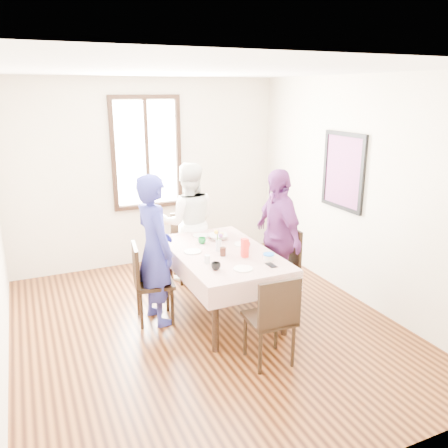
{
  "coord_description": "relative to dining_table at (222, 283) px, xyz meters",
  "views": [
    {
      "loc": [
        -1.67,
        -4.2,
        2.52
      ],
      "look_at": [
        0.3,
        0.19,
        1.1
      ],
      "focal_mm": 36.52,
      "sensor_mm": 36.0,
      "label": 1
    }
  ],
  "objects": [
    {
      "name": "ground",
      "position": [
        -0.3,
        -0.24,
        -0.38
      ],
      "size": [
        4.5,
        4.5,
        0.0
      ],
      "primitive_type": "plane",
      "color": "black",
      "rests_on": "ground"
    },
    {
      "name": "back_wall",
      "position": [
        -0.3,
        2.01,
        0.98
      ],
      "size": [
        4.0,
        0.0,
        4.0
      ],
      "primitive_type": "plane",
      "rotation": [
        1.57,
        0.0,
        0.0
      ],
      "color": "beige",
      "rests_on": "ground"
    },
    {
      "name": "right_wall",
      "position": [
        1.7,
        -0.24,
        0.98
      ],
      "size": [
        0.0,
        4.5,
        4.5
      ],
      "primitive_type": "plane",
      "rotation": [
        1.57,
        0.0,
        -1.57
      ],
      "color": "beige",
      "rests_on": "ground"
    },
    {
      "name": "window_frame",
      "position": [
        -0.3,
        1.99,
        1.27
      ],
      "size": [
        1.02,
        0.06,
        1.62
      ],
      "primitive_type": "cube",
      "color": "black",
      "rests_on": "back_wall"
    },
    {
      "name": "window_pane",
      "position": [
        -0.3,
        2.0,
        1.27
      ],
      "size": [
        0.9,
        0.02,
        1.5
      ],
      "primitive_type": "cube",
      "color": "white",
      "rests_on": "back_wall"
    },
    {
      "name": "art_poster",
      "position": [
        1.68,
        0.06,
        1.18
      ],
      "size": [
        0.04,
        0.76,
        0.96
      ],
      "primitive_type": "cube",
      "color": "red",
      "rests_on": "right_wall"
    },
    {
      "name": "dining_table",
      "position": [
        0.0,
        0.0,
        0.0
      ],
      "size": [
        0.92,
        1.59,
        0.75
      ],
      "primitive_type": "cube",
      "color": "black",
      "rests_on": "ground"
    },
    {
      "name": "tablecloth",
      "position": [
        0.0,
        -0.0,
        0.38
      ],
      "size": [
        1.04,
        1.71,
        0.01
      ],
      "primitive_type": "cube",
      "color": "#5F160E",
      "rests_on": "dining_table"
    },
    {
      "name": "chair_left",
      "position": [
        -0.77,
        0.15,
        0.08
      ],
      "size": [
        0.47,
        0.47,
        0.91
      ],
      "primitive_type": "cube",
      "rotation": [
        0.0,
        0.0,
        -1.71
      ],
      "color": "black",
      "rests_on": "ground"
    },
    {
      "name": "chair_right",
      "position": [
        0.77,
        0.05,
        0.08
      ],
      "size": [
        0.43,
        0.43,
        0.91
      ],
      "primitive_type": "cube",
      "rotation": [
        0.0,
        0.0,
        1.54
      ],
      "color": "black",
      "rests_on": "ground"
    },
    {
      "name": "chair_far",
      "position": [
        0.0,
        1.09,
        0.08
      ],
      "size": [
        0.45,
        0.45,
        0.91
      ],
      "primitive_type": "cube",
      "rotation": [
        0.0,
        0.0,
        3.07
      ],
      "color": "black",
      "rests_on": "ground"
    },
    {
      "name": "chair_near",
      "position": [
        0.0,
        -1.09,
        0.08
      ],
      "size": [
        0.44,
        0.44,
        0.91
      ],
      "primitive_type": "cube",
      "rotation": [
        0.0,
        0.0,
        -0.05
      ],
      "color": "black",
      "rests_on": "ground"
    },
    {
      "name": "person_left",
      "position": [
        -0.75,
        0.15,
        0.47
      ],
      "size": [
        0.5,
        0.67,
        1.68
      ],
      "primitive_type": "imported",
      "rotation": [
        0.0,
        0.0,
        1.73
      ],
      "color": "navy",
      "rests_on": "ground"
    },
    {
      "name": "person_far",
      "position": [
        0.0,
        1.07,
        0.44
      ],
      "size": [
        0.92,
        0.8,
        1.62
      ],
      "primitive_type": "imported",
      "rotation": [
        0.0,
        0.0,
        2.88
      ],
      "color": "white",
      "rests_on": "ground"
    },
    {
      "name": "person_right",
      "position": [
        0.75,
        0.05,
        0.45
      ],
      "size": [
        0.44,
        0.98,
        1.65
      ],
      "primitive_type": "imported",
      "rotation": [
        0.0,
        0.0,
        -1.61
      ],
      "color": "#6C2C6F",
      "rests_on": "ground"
    },
    {
      "name": "mug_black",
      "position": [
        -0.28,
        -0.47,
        0.43
      ],
      "size": [
        0.11,
        0.11,
        0.08
      ],
      "primitive_type": "imported",
      "rotation": [
        0.0,
        0.0,
        0.11
      ],
      "color": "black",
      "rests_on": "tablecloth"
    },
    {
      "name": "mug_flag",
      "position": [
        0.25,
        -0.1,
        0.44
      ],
      "size": [
        0.15,
        0.15,
        0.1
      ],
      "primitive_type": "imported",
      "rotation": [
        0.0,
        0.0,
        0.82
      ],
      "color": "red",
      "rests_on": "tablecloth"
    },
    {
      "name": "mug_green",
      "position": [
        -0.11,
        0.35,
        0.42
      ],
      "size": [
        0.1,
        0.1,
        0.07
      ],
      "primitive_type": "imported",
      "rotation": [
        0.0,
        0.0,
        -0.11
      ],
      "color": "#0C7226",
      "rests_on": "tablecloth"
    },
    {
      "name": "serving_bowl",
      "position": [
        0.13,
        0.43,
        0.42
      ],
      "size": [
        0.25,
        0.25,
        0.06
      ],
      "primitive_type": "imported",
      "rotation": [
        0.0,
        0.0,
        -0.06
      ],
      "color": "white",
      "rests_on": "tablecloth"
    },
    {
      "name": "juice_carton",
      "position": [
        0.15,
        -0.26,
        0.49
      ],
      "size": [
        0.07,
        0.07,
        0.21
      ],
      "primitive_type": "cube",
      "color": "red",
      "rests_on": "tablecloth"
    },
    {
      "name": "butter_tub",
      "position": [
        0.35,
        -0.44,
        0.42
      ],
      "size": [
        0.11,
        0.11,
        0.06
      ],
      "primitive_type": "cylinder",
      "color": "white",
      "rests_on": "tablecloth"
    },
    {
      "name": "jam_jar",
      "position": [
        -0.05,
        -0.13,
        0.43
      ],
      "size": [
        0.07,
        0.07,
        0.1
      ],
      "primitive_type": "cylinder",
      "color": "black",
      "rests_on": "tablecloth"
    },
    {
      "name": "drinking_glass",
      "position": [
        -0.29,
        -0.26,
        0.43
      ],
      "size": [
        0.06,
        0.06,
        0.09
      ],
      "primitive_type": "cylinder",
      "color": "silver",
      "rests_on": "tablecloth"
    },
    {
      "name": "smartphone",
      "position": [
        0.29,
        -0.6,
        0.39
      ],
      "size": [
        0.07,
        0.14,
        0.01
      ],
      "primitive_type": "cube",
      "color": "black",
      "rests_on": "tablecloth"
    },
    {
      "name": "flower_vase",
      "position": [
        -0.03,
        0.04,
        0.45
      ],
      "size": [
        0.06,
        0.06,
        0.13
      ],
      "primitive_type": "cylinder",
      "color": "silver",
      "rests_on": "tablecloth"
    },
    {
      "name": "plate_left",
      "position": [
        -0.31,
        0.12,
        0.39
      ],
      "size": [
        0.2,
        0.2,
        0.01
      ],
      "primitive_type": "cylinder",
      "color": "white",
      "rests_on": "tablecloth"
    },
    {
      "name": "plate_right",
      "position": [
        0.31,
        0.12,
        0.39
      ],
      "size": [
        0.2,
        0.2,
        0.01
      ],
      "primitive_type": "cylinder",
      "color": "white",
      "rests_on": "tablecloth"
    },
    {
      "name": "plate_far",
      "position": [
        -0.01,
        0.63,
        0.39
      ],
      "size": [
        0.2,
        0.2,
        0.01
      ],
      "primitive_type": "cylinder",
      "color": "white",
      "rests_on": "tablecloth"
    },
    {
      "name": "plate_near",
      "position": [
        -0.02,
        -0.57,
        0.39
      ],
      "size": [
        0.2,
        0.2,
        0.01
      ],
      "primitive_type": "cylinder",
      "color": "white",
      "rests_on": "tablecloth"
    },
    {
      "name": "butter_lid",
      "position": [
        0.35,
        -0.44,
        0.45
      ],
      "size": [
        0.12,
        0.12,
        0.01
      ],
      "primitive_type": "cylinder",
      "color": "blue",
      "rests_on": "butter_tub"
    },
    {
      "name": "flower_bunch",
      "position": [
        -0.03,
        0.04,
        0.57
      ],
      "size": [
        0.09,
        0.09,
        0.1
      ],
      "primitive_type": null,
      "color": "yellow",
      "rests_on": "flower_vase"
    }
  ]
}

